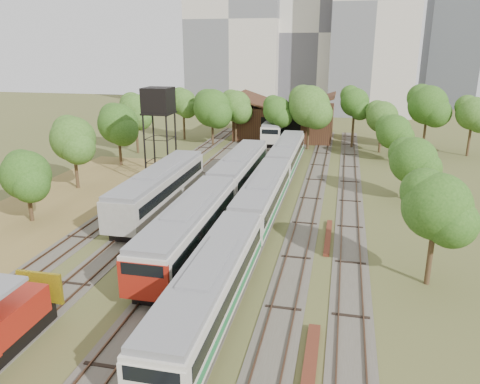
# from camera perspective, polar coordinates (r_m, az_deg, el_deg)

# --- Properties ---
(ground) EXTENTS (240.00, 240.00, 0.00)m
(ground) POSITION_cam_1_polar(r_m,az_deg,el_deg) (28.01, -8.35, -15.86)
(ground) COLOR #475123
(ground) RESTS_ON ground
(tracks) EXTENTS (24.60, 80.00, 0.19)m
(tracks) POSITION_cam_1_polar(r_m,az_deg,el_deg) (50.07, 0.99, -0.28)
(tracks) COLOR #4C473D
(tracks) RESTS_ON ground
(railcar_red_set) EXTENTS (3.17, 34.57, 3.93)m
(railcar_red_set) POSITION_cam_1_polar(r_m,az_deg,el_deg) (43.37, -2.55, -0.30)
(railcar_red_set) COLOR black
(railcar_red_set) RESTS_ON ground
(railcar_green_set) EXTENTS (2.97, 52.08, 3.67)m
(railcar_green_set) POSITION_cam_1_polar(r_m,az_deg,el_deg) (43.12, 2.79, -0.61)
(railcar_green_set) COLOR black
(railcar_green_set) RESTS_ON ground
(railcar_rear) EXTENTS (3.02, 16.08, 3.74)m
(railcar_rear) POSITION_cam_1_polar(r_m,az_deg,el_deg) (79.54, 4.57, 7.77)
(railcar_rear) COLOR black
(railcar_rear) RESTS_ON ground
(old_grey_coach) EXTENTS (3.22, 18.00, 3.99)m
(old_grey_coach) POSITION_cam_1_polar(r_m,az_deg,el_deg) (45.56, -9.74, 0.47)
(old_grey_coach) COLOR black
(old_grey_coach) RESTS_ON ground
(water_tower) EXTENTS (3.15, 3.15, 10.88)m
(water_tower) POSITION_cam_1_polar(r_m,az_deg,el_deg) (53.30, -9.93, 10.61)
(water_tower) COLOR black
(water_tower) RESTS_ON ground
(rail_pile_far) EXTENTS (0.46, 7.37, 0.24)m
(rail_pile_far) POSITION_cam_1_polar(r_m,az_deg,el_deg) (39.60, 10.69, -5.40)
(rail_pile_far) COLOR #602A1B
(rail_pile_far) RESTS_ON ground
(maintenance_shed) EXTENTS (16.45, 11.55, 7.58)m
(maintenance_shed) POSITION_cam_1_polar(r_m,az_deg,el_deg) (81.26, 5.50, 8.62)
(maintenance_shed) COLOR #391E14
(maintenance_shed) RESTS_ON ground
(tree_band_left) EXTENTS (7.02, 53.06, 8.65)m
(tree_band_left) POSITION_cam_1_polar(r_m,az_deg,el_deg) (53.30, -20.17, 5.74)
(tree_band_left) COLOR #382616
(tree_band_left) RESTS_ON ground
(tree_band_far) EXTENTS (48.49, 8.60, 9.78)m
(tree_band_far) POSITION_cam_1_polar(r_m,az_deg,el_deg) (73.15, 8.63, 10.13)
(tree_band_far) COLOR #382616
(tree_band_far) RESTS_ON ground
(tree_band_right) EXTENTS (5.53, 40.34, 7.68)m
(tree_band_right) POSITION_cam_1_polar(r_m,az_deg,el_deg) (51.02, 19.83, 4.21)
(tree_band_right) COLOR #382616
(tree_band_right) RESTS_ON ground
(tower_left) EXTENTS (22.00, 16.00, 42.00)m
(tower_left) POSITION_cam_1_polar(r_m,az_deg,el_deg) (119.91, -0.44, 20.20)
(tower_left) COLOR beige
(tower_left) RESTS_ON ground
(tower_centre) EXTENTS (20.00, 18.00, 36.00)m
(tower_centre) POSITION_cam_1_polar(r_m,az_deg,el_deg) (121.95, 9.83, 18.50)
(tower_centre) COLOR beige
(tower_centre) RESTS_ON ground
(tower_right) EXTENTS (18.00, 16.00, 48.00)m
(tower_right) POSITION_cam_1_polar(r_m,az_deg,el_deg) (114.17, 16.22, 21.20)
(tower_right) COLOR beige
(tower_right) RESTS_ON ground
(tower_far_right) EXTENTS (12.00, 12.00, 28.00)m
(tower_far_right) POSITION_cam_1_polar(r_m,az_deg,el_deg) (134.11, 24.28, 15.45)
(tower_far_right) COLOR #43464B
(tower_far_right) RESTS_ON ground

